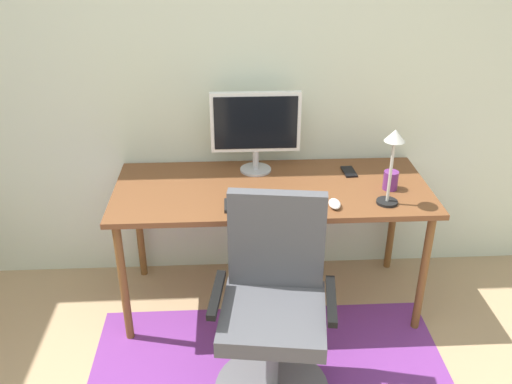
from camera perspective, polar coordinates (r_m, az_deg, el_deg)
wall_back at (r=3.22m, az=-3.25°, el=12.51°), size 6.00×0.10×2.60m
area_rug at (r=2.94m, az=1.47°, el=-18.70°), size 1.84×1.11×0.01m
desk at (r=3.05m, az=1.63°, el=-0.57°), size 1.72×0.72×0.76m
monitor at (r=3.10m, az=-0.04°, el=6.90°), size 0.50×0.18×0.47m
keyboard at (r=2.82m, az=1.08°, el=-1.31°), size 0.43×0.13×0.02m
computer_mouse at (r=2.84m, az=8.13°, el=-1.21°), size 0.06×0.10×0.03m
coffee_cup at (r=3.06m, az=13.74°, el=1.19°), size 0.08×0.08×0.10m
cell_phone at (r=3.23m, az=9.59°, el=2.09°), size 0.08×0.14×0.01m
desk_lamp at (r=2.81m, az=13.98°, el=3.97°), size 0.11×0.11×0.40m
office_chair at (r=2.63m, az=1.82°, el=-13.28°), size 0.59×0.55×1.01m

